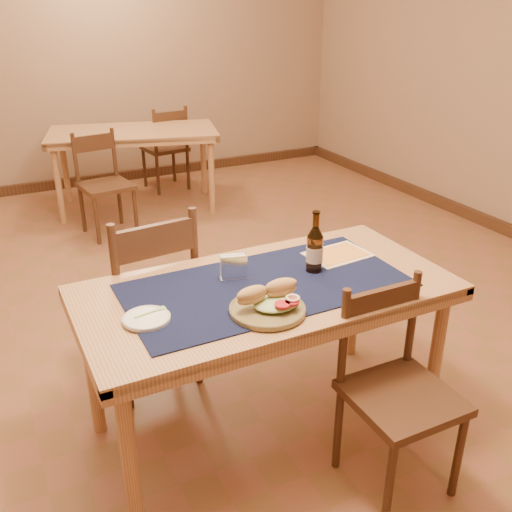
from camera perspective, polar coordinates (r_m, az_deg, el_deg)
name	(u,v)px	position (r m, az deg, el deg)	size (l,w,h in m)	color
room	(193,103)	(2.94, -6.35, 15.00)	(6.04, 7.04, 2.84)	brown
main_table	(266,303)	(2.48, 1.04, -4.69)	(1.60, 0.80, 0.75)	tan
placemat	(266,285)	(2.44, 1.05, -2.94)	(1.20, 0.60, 0.01)	#0F1539
baseboard	(203,335)	(3.43, -5.30, -7.85)	(6.00, 7.00, 0.10)	#422717
back_table	(133,139)	(5.54, -12.16, 11.37)	(1.67, 1.12, 0.75)	tan
chair_main_far	(147,295)	(2.92, -10.81, -3.84)	(0.50, 0.50, 0.99)	#422717
chair_main_near	(396,387)	(2.41, 13.84, -12.65)	(0.40, 0.40, 0.87)	#422717
chair_back_near	(104,182)	(5.01, -14.97, 7.12)	(0.45, 0.45, 0.86)	#422717
chair_back_far	(166,147)	(6.10, -8.97, 10.74)	(0.45, 0.45, 0.88)	#422717
sandwich_plate	(269,304)	(2.23, 1.34, -4.79)	(0.30, 0.30, 0.12)	olive
side_plate	(146,318)	(2.22, -10.91, -6.11)	(0.18, 0.18, 0.02)	silver
fork	(153,311)	(2.25, -10.31, -5.47)	(0.13, 0.04, 0.00)	#79BB66
beer_bottle	(315,249)	(2.53, 5.89, 0.68)	(0.07, 0.07, 0.28)	#47280C
napkin_holder	(234,267)	(2.48, -2.25, -1.15)	(0.13, 0.07, 0.11)	white
menu_card	(338,254)	(2.74, 8.18, 0.17)	(0.31, 0.24, 0.01)	beige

